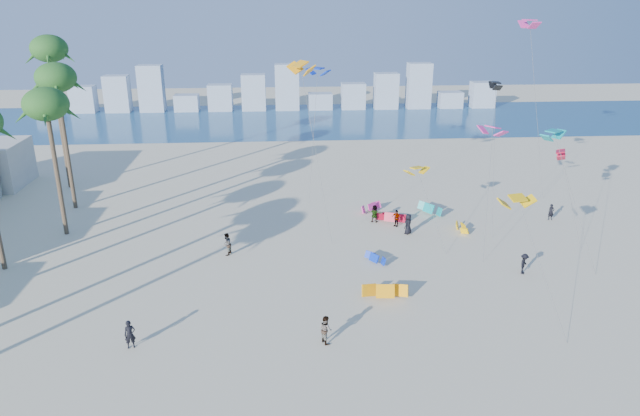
{
  "coord_description": "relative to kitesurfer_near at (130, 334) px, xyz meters",
  "views": [
    {
      "loc": [
        0.01,
        -27.46,
        20.57
      ],
      "look_at": [
        3.0,
        16.0,
        4.5
      ],
      "focal_mm": 32.76,
      "sensor_mm": 36.0,
      "label": 1
    }
  ],
  "objects": [
    {
      "name": "flying_kites",
      "position": [
        25.83,
        18.15,
        10.94
      ],
      "size": [
        28.92,
        33.37,
        18.56
      ],
      "color": "yellow",
      "rests_on": "ground"
    },
    {
      "name": "grounded_kites",
      "position": [
        19.82,
        15.35,
        -0.46
      ],
      "size": [
        11.82,
        19.58,
        1.06
      ],
      "color": "#0B2FC3",
      "rests_on": "ground"
    },
    {
      "name": "kitesurfers_far",
      "position": [
        18.8,
        15.45,
        -0.04
      ],
      "size": [
        31.29,
        12.72,
        1.92
      ],
      "color": "black",
      "rests_on": "ground"
    },
    {
      "name": "ground",
      "position": [
        9.51,
        -4.11,
        -0.92
      ],
      "size": [
        220.0,
        220.0,
        0.0
      ],
      "primitive_type": "plane",
      "color": "beige",
      "rests_on": "ground"
    },
    {
      "name": "kitesurfer_near",
      "position": [
        0.0,
        0.0,
        0.0
      ],
      "size": [
        0.77,
        0.6,
        1.84
      ],
      "primitive_type": "imported",
      "rotation": [
        0.0,
        0.0,
        0.27
      ],
      "color": "black",
      "rests_on": "ground"
    },
    {
      "name": "ocean",
      "position": [
        9.51,
        67.89,
        -0.92
      ],
      "size": [
        220.0,
        220.0,
        0.0
      ],
      "primitive_type": "plane",
      "color": "navy",
      "rests_on": "ground"
    },
    {
      "name": "distant_skyline",
      "position": [
        8.32,
        77.89,
        2.17
      ],
      "size": [
        85.0,
        3.0,
        8.4
      ],
      "color": "#9EADBF",
      "rests_on": "ground"
    },
    {
      "name": "kitesurfer_mid",
      "position": [
        12.03,
        -0.23,
        0.0
      ],
      "size": [
        1.01,
        1.11,
        1.84
      ],
      "primitive_type": "imported",
      "rotation": [
        0.0,
        0.0,
        2.01
      ],
      "color": "gray",
      "rests_on": "ground"
    }
  ]
}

